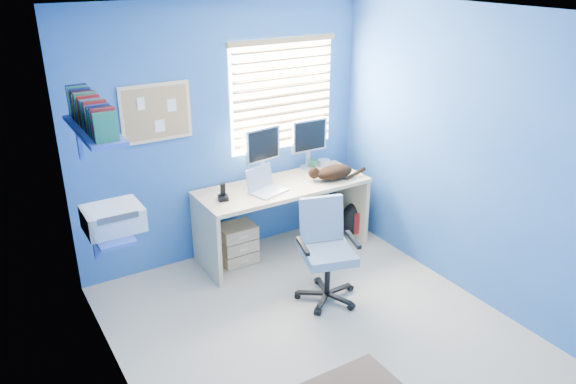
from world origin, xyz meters
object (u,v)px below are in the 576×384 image
desk (283,219)px  office_chair (326,263)px  tower_pc (324,216)px  cat (335,172)px  laptop (268,182)px

desk → office_chair: (-0.10, -0.92, -0.03)m
desk → tower_pc: (0.56, 0.09, -0.14)m
desk → tower_pc: desk is taller
cat → tower_pc: 0.63m
desk → tower_pc: size_ratio=3.84×
laptop → office_chair: bearing=-99.8°
tower_pc → office_chair: (-0.67, -1.00, 0.11)m
desk → office_chair: office_chair is taller
desk → cat: size_ratio=4.26×
desk → tower_pc: bearing=8.7°
desk → office_chair: bearing=-96.4°
cat → office_chair: office_chair is taller
cat → tower_pc: size_ratio=0.90×
cat → office_chair: size_ratio=0.45×
laptop → cat: laptop is taller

